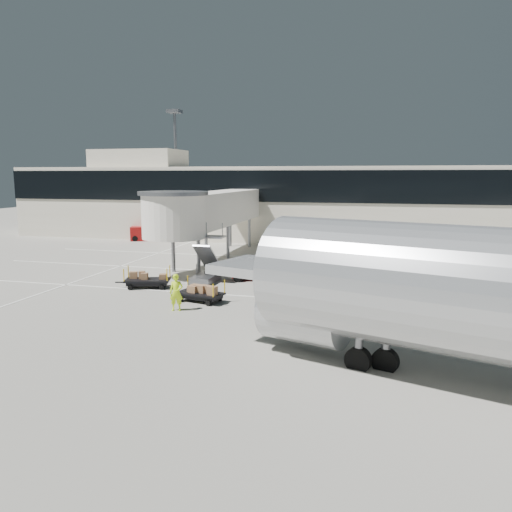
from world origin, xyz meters
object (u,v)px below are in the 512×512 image
object	(u,v)px
box_cart_near	(201,293)
box_cart_far	(148,280)
ground_worker	(176,292)
belt_loader	(149,233)
suitcase_cart	(296,278)
baggage_tug	(249,272)
minivan	(409,260)

from	to	relation	value
box_cart_near	box_cart_far	size ratio (longest dim) A/B	0.95
box_cart_near	ground_worker	distance (m)	2.22
box_cart_near	belt_loader	xyz separation A→B (m)	(-15.15, 23.91, 0.25)
suitcase_cart	belt_loader	xyz separation A→B (m)	(-19.69, 18.76, 0.19)
baggage_tug	belt_loader	bearing A→B (deg)	114.03
baggage_tug	ground_worker	world-z (taller)	ground_worker
box_cart_near	belt_loader	size ratio (longest dim) A/B	0.75
baggage_tug	suitcase_cart	size ratio (longest dim) A/B	0.65
box_cart_near	belt_loader	bearing A→B (deg)	135.82
ground_worker	belt_loader	size ratio (longest dim) A/B	0.44
suitcase_cart	belt_loader	distance (m)	27.20
box_cart_far	suitcase_cart	bearing A→B (deg)	0.23
suitcase_cart	minivan	size ratio (longest dim) A/B	0.88
box_cart_far	ground_worker	world-z (taller)	ground_worker
minivan	ground_worker	bearing A→B (deg)	-128.73
ground_worker	minivan	bearing A→B (deg)	36.52
baggage_tug	box_cart_near	xyz separation A→B (m)	(-1.10, -6.40, -0.05)
box_cart_near	ground_worker	world-z (taller)	ground_worker
minivan	belt_loader	world-z (taller)	belt_loader
box_cart_near	ground_worker	bearing A→B (deg)	-92.23
ground_worker	belt_loader	xyz separation A→B (m)	(-14.57, 25.99, -0.22)
minivan	suitcase_cart	bearing A→B (deg)	-134.75
suitcase_cart	ground_worker	distance (m)	8.87
belt_loader	suitcase_cart	bearing A→B (deg)	-64.57
baggage_tug	box_cart_near	distance (m)	6.49
suitcase_cart	ground_worker	size ratio (longest dim) A/B	2.01
box_cart_near	minivan	bearing A→B (deg)	58.23
box_cart_near	box_cart_far	xyz separation A→B (m)	(-4.54, 2.44, -0.03)
ground_worker	minivan	distance (m)	18.46
baggage_tug	minivan	size ratio (longest dim) A/B	0.57
ground_worker	minivan	size ratio (longest dim) A/B	0.44
suitcase_cart	box_cart_near	xyz separation A→B (m)	(-4.54, -5.15, -0.06)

